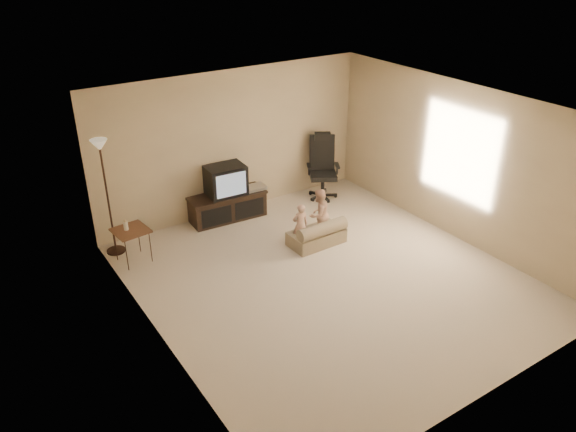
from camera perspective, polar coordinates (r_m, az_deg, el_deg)
name	(u,v)px	position (r m, az deg, el deg)	size (l,w,h in m)	color
floor	(328,279)	(8.16, 4.07, -6.37)	(5.50, 5.50, 0.00)	beige
room_shell	(332,182)	(7.44, 4.45, 3.45)	(5.50, 5.50, 5.50)	silver
tv_stand	(227,197)	(9.68, -6.19, 1.92)	(1.38, 0.59, 0.97)	black
office_chair	(322,175)	(10.47, 3.52, 4.21)	(0.76, 0.77, 1.21)	black
side_table	(130,231)	(8.63, -15.73, -1.45)	(0.53, 0.53, 0.72)	brown
floor_lamp	(104,172)	(8.62, -18.23, 4.26)	(0.29, 0.29, 1.84)	black
child_sofa	(318,235)	(8.91, 3.07, -1.93)	(0.89, 0.51, 0.43)	gray
toddler_left	(300,225)	(8.80, 1.25, -0.92)	(0.26, 0.19, 0.72)	#DDA78A
toddler_right	(319,214)	(9.01, 3.14, 0.19)	(0.41, 0.23, 0.85)	#DDA78A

